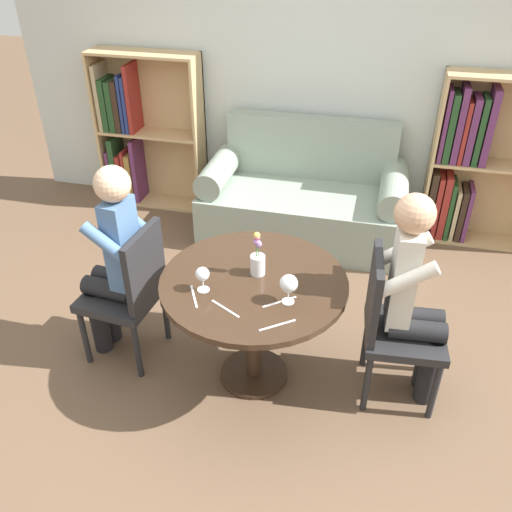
# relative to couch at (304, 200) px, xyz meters

# --- Properties ---
(ground_plane) EXTENTS (16.00, 16.00, 0.00)m
(ground_plane) POSITION_rel_couch_xyz_m (0.00, -1.70, -0.31)
(ground_plane) COLOR brown
(back_wall) EXTENTS (5.20, 0.05, 2.70)m
(back_wall) POSITION_rel_couch_xyz_m (0.00, 0.43, 1.04)
(back_wall) COLOR silver
(back_wall) RESTS_ON ground_plane
(round_table) EXTENTS (1.01, 1.01, 0.71)m
(round_table) POSITION_rel_couch_xyz_m (0.00, -1.70, 0.27)
(round_table) COLOR #382619
(round_table) RESTS_ON ground_plane
(couch) EXTENTS (1.62, 0.80, 0.92)m
(couch) POSITION_rel_couch_xyz_m (0.00, 0.00, 0.00)
(couch) COLOR gray
(couch) RESTS_ON ground_plane
(bookshelf_left) EXTENTS (0.93, 0.28, 1.36)m
(bookshelf_left) POSITION_rel_couch_xyz_m (-1.55, 0.27, 0.34)
(bookshelf_left) COLOR tan
(bookshelf_left) RESTS_ON ground_plane
(bookshelf_right) EXTENTS (0.93, 0.28, 1.36)m
(bookshelf_right) POSITION_rel_couch_xyz_m (1.28, 0.26, 0.34)
(bookshelf_right) COLOR tan
(bookshelf_right) RESTS_ON ground_plane
(chair_left) EXTENTS (0.46, 0.46, 0.90)m
(chair_left) POSITION_rel_couch_xyz_m (-0.75, -1.68, 0.18)
(chair_left) COLOR #232326
(chair_left) RESTS_ON ground_plane
(chair_right) EXTENTS (0.45, 0.45, 0.90)m
(chair_right) POSITION_rel_couch_xyz_m (0.75, -1.61, 0.18)
(chair_right) COLOR #232326
(chair_right) RESTS_ON ground_plane
(person_left) EXTENTS (0.44, 0.37, 1.26)m
(person_left) POSITION_rel_couch_xyz_m (-0.83, -1.66, 0.35)
(person_left) COLOR black
(person_left) RESTS_ON ground_plane
(person_right) EXTENTS (0.44, 0.36, 1.26)m
(person_right) POSITION_rel_couch_xyz_m (0.83, -1.60, 0.35)
(person_right) COLOR black
(person_right) RESTS_ON ground_plane
(wine_glass_left) EXTENTS (0.07, 0.07, 0.14)m
(wine_glass_left) POSITION_rel_couch_xyz_m (-0.23, -1.84, 0.49)
(wine_glass_left) COLOR white
(wine_glass_left) RESTS_ON round_table
(wine_glass_right) EXTENTS (0.09, 0.09, 0.16)m
(wine_glass_right) POSITION_rel_couch_xyz_m (0.21, -1.84, 0.50)
(wine_glass_right) COLOR white
(wine_glass_right) RESTS_ON round_table
(flower_vase) EXTENTS (0.08, 0.08, 0.25)m
(flower_vase) POSITION_rel_couch_xyz_m (0.01, -1.63, 0.48)
(flower_vase) COLOR silver
(flower_vase) RESTS_ON round_table
(knife_left_setting) EXTENTS (0.15, 0.13, 0.00)m
(knife_left_setting) POSITION_rel_couch_xyz_m (0.17, -1.85, 0.40)
(knife_left_setting) COLOR silver
(knife_left_setting) RESTS_ON round_table
(fork_left_setting) EXTENTS (0.16, 0.12, 0.00)m
(fork_left_setting) POSITION_rel_couch_xyz_m (0.20, -2.03, 0.40)
(fork_left_setting) COLOR silver
(fork_left_setting) RESTS_ON round_table
(knife_right_setting) EXTENTS (0.17, 0.10, 0.00)m
(knife_right_setting) POSITION_rel_couch_xyz_m (-0.08, -1.96, 0.40)
(knife_right_setting) COLOR silver
(knife_right_setting) RESTS_ON round_table
(fork_right_setting) EXTENTS (0.10, 0.17, 0.00)m
(fork_right_setting) POSITION_rel_couch_xyz_m (-0.26, -1.91, 0.40)
(fork_right_setting) COLOR silver
(fork_right_setting) RESTS_ON round_table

